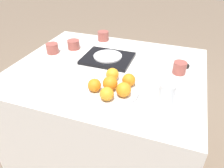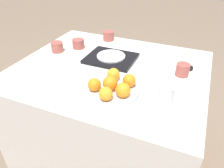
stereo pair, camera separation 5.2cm
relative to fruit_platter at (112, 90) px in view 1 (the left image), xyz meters
name	(u,v)px [view 1 (the left image)]	position (x,y,z in m)	size (l,w,h in m)	color
ground_plane	(109,152)	(-0.11, 0.23, -0.77)	(12.00, 12.00, 0.00)	#7A6651
table	(108,116)	(-0.11, 0.23, -0.39)	(1.12, 0.94, 0.76)	silver
fruit_platter	(112,90)	(0.00, 0.00, 0.00)	(0.27, 0.27, 0.03)	silver
orange_0	(112,74)	(-0.03, 0.08, 0.04)	(0.07, 0.07, 0.07)	orange
orange_1	(110,83)	(-0.01, -0.01, 0.04)	(0.07, 0.07, 0.07)	orange
orange_2	(124,90)	(0.07, -0.03, 0.04)	(0.07, 0.07, 0.07)	orange
orange_3	(129,80)	(0.07, 0.06, 0.04)	(0.07, 0.07, 0.07)	orange
orange_4	(107,94)	(0.01, -0.09, 0.04)	(0.07, 0.07, 0.07)	orange
orange_5	(94,85)	(-0.08, -0.04, 0.04)	(0.07, 0.07, 0.07)	orange
water_glass	(167,95)	(0.27, -0.02, 0.05)	(0.07, 0.07, 0.12)	silver
serving_tray	(108,58)	(-0.15, 0.33, 0.00)	(0.31, 0.25, 0.02)	black
side_plate	(108,56)	(-0.15, 0.33, 0.01)	(0.18, 0.18, 0.01)	white
cup_0	(74,45)	(-0.43, 0.41, 0.02)	(0.08, 0.08, 0.06)	#9E4C42
cup_1	(52,48)	(-0.53, 0.30, 0.02)	(0.08, 0.08, 0.07)	#9E4C42
cup_2	(180,68)	(0.30, 0.31, 0.02)	(0.07, 0.07, 0.07)	#9E4C42
cup_3	(103,36)	(-0.29, 0.62, 0.02)	(0.08, 0.08, 0.07)	#9E4C42
napkin	(40,89)	(-0.35, -0.10, -0.01)	(0.12, 0.14, 0.01)	white
soy_dish	(184,66)	(0.32, 0.40, -0.01)	(0.07, 0.07, 0.01)	black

